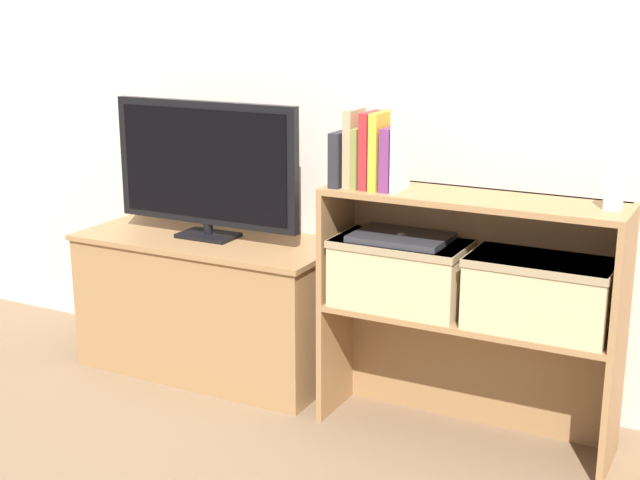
# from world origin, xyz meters

# --- Properties ---
(ground_plane) EXTENTS (16.00, 16.00, 0.00)m
(ground_plane) POSITION_xyz_m (0.00, 0.00, 0.00)
(ground_plane) COLOR brown
(wall_back) EXTENTS (10.00, 0.05, 2.40)m
(wall_back) POSITION_xyz_m (0.00, 0.47, 1.20)
(wall_back) COLOR beige
(wall_back) RESTS_ON ground_plane
(tv_stand) EXTENTS (1.01, 0.46, 0.54)m
(tv_stand) POSITION_xyz_m (-0.52, 0.22, 0.27)
(tv_stand) COLOR olive
(tv_stand) RESTS_ON ground_plane
(tv) EXTENTS (0.78, 0.14, 0.52)m
(tv) POSITION_xyz_m (-0.52, 0.22, 0.81)
(tv) COLOR black
(tv) RESTS_ON tv_stand
(bookshelf_lower_tier) EXTENTS (0.96, 0.27, 0.43)m
(bookshelf_lower_tier) POSITION_xyz_m (0.54, 0.19, 0.27)
(bookshelf_lower_tier) COLOR olive
(bookshelf_lower_tier) RESTS_ON ground_plane
(bookshelf_upper_tier) EXTENTS (0.96, 0.27, 0.40)m
(bookshelf_upper_tier) POSITION_xyz_m (0.54, 0.19, 0.68)
(bookshelf_upper_tier) COLOR olive
(bookshelf_upper_tier) RESTS_ON bookshelf_lower_tier
(book_charcoal) EXTENTS (0.04, 0.15, 0.18)m
(book_charcoal) POSITION_xyz_m (0.10, 0.10, 0.91)
(book_charcoal) COLOR #232328
(book_charcoal) RESTS_ON bookshelf_upper_tier
(book_tan) EXTENTS (0.03, 0.12, 0.25)m
(book_tan) POSITION_xyz_m (0.14, 0.10, 0.95)
(book_tan) COLOR tan
(book_tan) RESTS_ON bookshelf_upper_tier
(book_olive) EXTENTS (0.02, 0.14, 0.20)m
(book_olive) POSITION_xyz_m (0.17, 0.10, 0.92)
(book_olive) COLOR olive
(book_olive) RESTS_ON bookshelf_upper_tier
(book_crimson) EXTENTS (0.03, 0.12, 0.25)m
(book_crimson) POSITION_xyz_m (0.20, 0.10, 0.94)
(book_crimson) COLOR #B22328
(book_crimson) RESTS_ON bookshelf_upper_tier
(book_mustard) EXTENTS (0.03, 0.14, 0.25)m
(book_mustard) POSITION_xyz_m (0.24, 0.10, 0.95)
(book_mustard) COLOR gold
(book_mustard) RESTS_ON bookshelf_upper_tier
(book_plum) EXTENTS (0.03, 0.13, 0.20)m
(book_plum) POSITION_xyz_m (0.27, 0.10, 0.92)
(book_plum) COLOR #6B2D66
(book_plum) RESTS_ON bookshelf_upper_tier
(book_ivory) EXTENTS (0.02, 0.13, 0.26)m
(book_ivory) POSITION_xyz_m (0.31, 0.10, 0.95)
(book_ivory) COLOR silver
(book_ivory) RESTS_ON bookshelf_upper_tier
(baby_monitor) EXTENTS (0.05, 0.04, 0.14)m
(baby_monitor) POSITION_xyz_m (0.96, 0.14, 0.88)
(baby_monitor) COLOR white
(baby_monitor) RESTS_ON bookshelf_upper_tier
(storage_basket_left) EXTENTS (0.44, 0.24, 0.23)m
(storage_basket_left) POSITION_xyz_m (0.31, 0.12, 0.55)
(storage_basket_left) COLOR tan
(storage_basket_left) RESTS_ON bookshelf_lower_tier
(storage_basket_right) EXTENTS (0.44, 0.24, 0.23)m
(storage_basket_right) POSITION_xyz_m (0.77, 0.12, 0.55)
(storage_basket_right) COLOR tan
(storage_basket_right) RESTS_ON bookshelf_lower_tier
(laptop) EXTENTS (0.31, 0.22, 0.02)m
(laptop) POSITION_xyz_m (0.31, 0.12, 0.66)
(laptop) COLOR #2D2D33
(laptop) RESTS_ON storage_basket_left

